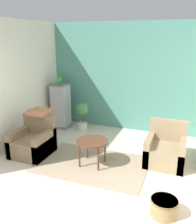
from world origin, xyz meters
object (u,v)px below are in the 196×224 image
Objects in this scene: armchair_right at (166,151)px; wicker_basket at (164,207)px; armchair_left at (33,142)px; birdcage at (61,106)px; coffee_table at (92,143)px; potted_plant at (82,113)px; parrot at (60,80)px.

wicker_basket is at bearing -84.22° from armchair_right.
birdcage is at bearing 98.76° from armchair_left.
coffee_table is at bearing -156.21° from armchair_right.
potted_plant is (0.39, 1.68, 0.20)m from armchair_left.
potted_plant is 1.92× the size of wicker_basket.
armchair_right is (1.32, 0.58, -0.20)m from coffee_table.
coffee_table reaches higher than wicker_basket.
birdcage reaches higher than armchair_right.
armchair_right is at bearing -20.88° from birdcage.
wicker_basket is (2.45, -2.67, -0.33)m from potted_plant.
coffee_table is 1.37m from armchair_left.
armchair_right is 3.39× the size of parrot.
armchair_left reaches higher than coffee_table.
potted_plant is at bearing -2.85° from birdcage.
coffee_table is at bearing 0.38° from armchair_left.
armchair_left is 1.10× the size of potted_plant.
birdcage is 1.61× the size of potted_plant.
armchair_right reaches higher than wicker_basket.
birdcage is at bearing 177.15° from potted_plant.
potted_plant is at bearing 132.51° from wicker_basket.
wicker_basket is at bearing -41.06° from birdcage.
birdcage is 4.97× the size of parrot.
coffee_table is 0.76× the size of armchair_left.
armchair_left is at bearing -81.24° from birdcage.
wicker_basket is at bearing -41.08° from parrot.
armchair_left and armchair_right have the same top height.
armchair_left is at bearing -167.55° from armchair_right.
wicker_basket is (3.10, -2.71, -1.17)m from parrot.
birdcage reaches higher than wicker_basket.
potted_plant is at bearing 154.53° from armchair_right.
armchair_left is 2.10× the size of wicker_basket.
birdcage is (-2.94, 1.12, 0.32)m from armchair_right.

